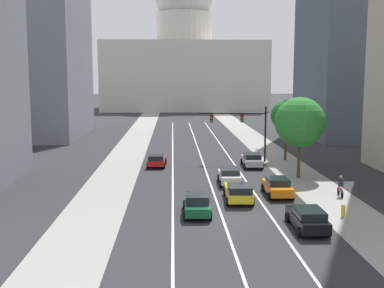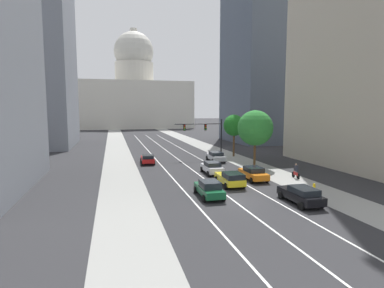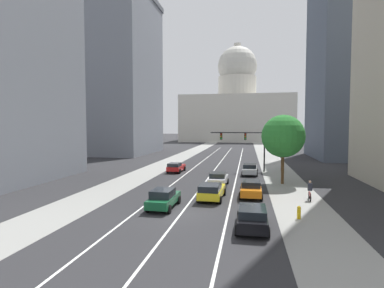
{
  "view_description": "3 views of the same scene",
  "coord_description": "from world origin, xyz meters",
  "px_view_note": "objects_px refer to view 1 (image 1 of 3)",
  "views": [
    {
      "loc": [
        -3.35,
        -31.69,
        9.62
      ],
      "look_at": [
        -1.27,
        20.96,
        2.28
      ],
      "focal_mm": 45.58,
      "sensor_mm": 36.0,
      "label": 1
    },
    {
      "loc": [
        -9.93,
        -24.17,
        7.78
      ],
      "look_at": [
        1.38,
        19.38,
        2.75
      ],
      "focal_mm": 28.88,
      "sensor_mm": 36.0,
      "label": 2
    },
    {
      "loc": [
        4.76,
        -21.43,
        6.41
      ],
      "look_at": [
        -2.73,
        19.46,
        4.01
      ],
      "focal_mm": 28.54,
      "sensor_mm": 36.0,
      "label": 3
    }
  ],
  "objects_px": {
    "street_tree_far_right": "(286,116)",
    "car_orange": "(277,186)",
    "car_silver": "(252,160)",
    "car_green": "(197,204)",
    "fire_hydrant": "(343,211)",
    "traffic_signal_mast": "(244,123)",
    "car_white": "(229,176)",
    "street_tree_near_right": "(300,122)",
    "car_black": "(308,218)",
    "cyclist": "(341,186)",
    "car_yellow": "(238,192)",
    "capitol_building": "(184,61)",
    "car_red": "(157,160)"
  },
  "relations": [
    {
      "from": "fire_hydrant",
      "to": "car_silver",
      "type": "bearing_deg",
      "value": 99.55
    },
    {
      "from": "car_orange",
      "to": "street_tree_near_right",
      "type": "distance_m",
      "value": 9.05
    },
    {
      "from": "street_tree_far_right",
      "to": "traffic_signal_mast",
      "type": "bearing_deg",
      "value": -170.71
    },
    {
      "from": "car_yellow",
      "to": "fire_hydrant",
      "type": "xyz_separation_m",
      "value": [
        6.62,
        -4.5,
        -0.31
      ]
    },
    {
      "from": "car_silver",
      "to": "car_red",
      "type": "bearing_deg",
      "value": 89.65
    },
    {
      "from": "capitol_building",
      "to": "car_red",
      "type": "bearing_deg",
      "value": -93.14
    },
    {
      "from": "car_black",
      "to": "cyclist",
      "type": "relative_size",
      "value": 2.65
    },
    {
      "from": "car_silver",
      "to": "street_tree_near_right",
      "type": "distance_m",
      "value": 8.2
    },
    {
      "from": "car_black",
      "to": "car_red",
      "type": "bearing_deg",
      "value": 25.06
    },
    {
      "from": "street_tree_far_right",
      "to": "car_orange",
      "type": "bearing_deg",
      "value": -105.06
    },
    {
      "from": "car_green",
      "to": "fire_hydrant",
      "type": "xyz_separation_m",
      "value": [
        10.0,
        -1.06,
        -0.31
      ]
    },
    {
      "from": "traffic_signal_mast",
      "to": "street_tree_near_right",
      "type": "xyz_separation_m",
      "value": [
        4.01,
        -8.98,
        0.96
      ]
    },
    {
      "from": "car_orange",
      "to": "street_tree_near_right",
      "type": "relative_size",
      "value": 0.57
    },
    {
      "from": "car_white",
      "to": "traffic_signal_mast",
      "type": "bearing_deg",
      "value": -12.64
    },
    {
      "from": "fire_hydrant",
      "to": "street_tree_far_right",
      "type": "distance_m",
      "value": 23.56
    },
    {
      "from": "car_orange",
      "to": "cyclist",
      "type": "bearing_deg",
      "value": -95.42
    },
    {
      "from": "car_green",
      "to": "car_orange",
      "type": "bearing_deg",
      "value": -51.61
    },
    {
      "from": "fire_hydrant",
      "to": "street_tree_near_right",
      "type": "height_order",
      "value": "street_tree_near_right"
    },
    {
      "from": "capitol_building",
      "to": "cyclist",
      "type": "distance_m",
      "value": 107.97
    },
    {
      "from": "car_orange",
      "to": "traffic_signal_mast",
      "type": "distance_m",
      "value": 16.38
    },
    {
      "from": "capitol_building",
      "to": "car_white",
      "type": "relative_size",
      "value": 10.78
    },
    {
      "from": "car_yellow",
      "to": "cyclist",
      "type": "relative_size",
      "value": 2.75
    },
    {
      "from": "car_white",
      "to": "street_tree_near_right",
      "type": "distance_m",
      "value": 8.7
    },
    {
      "from": "car_silver",
      "to": "street_tree_near_right",
      "type": "xyz_separation_m",
      "value": [
        3.53,
        -5.84,
        4.54
      ]
    },
    {
      "from": "car_yellow",
      "to": "car_black",
      "type": "bearing_deg",
      "value": -152.45
    },
    {
      "from": "car_orange",
      "to": "car_green",
      "type": "bearing_deg",
      "value": 127.74
    },
    {
      "from": "car_yellow",
      "to": "capitol_building",
      "type": "bearing_deg",
      "value": 3.07
    },
    {
      "from": "car_green",
      "to": "street_tree_near_right",
      "type": "relative_size",
      "value": 0.57
    },
    {
      "from": "car_white",
      "to": "car_yellow",
      "type": "xyz_separation_m",
      "value": [
        -0.01,
        -6.09,
        -0.01
      ]
    },
    {
      "from": "street_tree_near_right",
      "to": "car_red",
      "type": "bearing_deg",
      "value": 155.42
    },
    {
      "from": "car_black",
      "to": "street_tree_far_right",
      "type": "bearing_deg",
      "value": -9.57
    },
    {
      "from": "car_green",
      "to": "fire_hydrant",
      "type": "bearing_deg",
      "value": -95.08
    },
    {
      "from": "car_silver",
      "to": "street_tree_far_right",
      "type": "height_order",
      "value": "street_tree_far_right"
    },
    {
      "from": "capitol_building",
      "to": "street_tree_far_right",
      "type": "relative_size",
      "value": 6.61
    },
    {
      "from": "street_tree_far_right",
      "to": "car_yellow",
      "type": "bearing_deg",
      "value": -113.14
    },
    {
      "from": "car_yellow",
      "to": "car_orange",
      "type": "relative_size",
      "value": 1.08
    },
    {
      "from": "car_black",
      "to": "fire_hydrant",
      "type": "relative_size",
      "value": 5.01
    },
    {
      "from": "traffic_signal_mast",
      "to": "street_tree_far_right",
      "type": "distance_m",
      "value": 5.13
    },
    {
      "from": "street_tree_far_right",
      "to": "cyclist",
      "type": "bearing_deg",
      "value": -88.35
    },
    {
      "from": "car_silver",
      "to": "traffic_signal_mast",
      "type": "relative_size",
      "value": 0.61
    },
    {
      "from": "car_yellow",
      "to": "street_tree_far_right",
      "type": "bearing_deg",
      "value": -20.97
    },
    {
      "from": "car_green",
      "to": "street_tree_far_right",
      "type": "distance_m",
      "value": 25.11
    },
    {
      "from": "car_green",
      "to": "car_silver",
      "type": "bearing_deg",
      "value": -19.68
    },
    {
      "from": "fire_hydrant",
      "to": "car_orange",
      "type": "bearing_deg",
      "value": 117.16
    },
    {
      "from": "car_white",
      "to": "street_tree_near_right",
      "type": "height_order",
      "value": "street_tree_near_right"
    },
    {
      "from": "fire_hydrant",
      "to": "cyclist",
      "type": "bearing_deg",
      "value": 72.58
    },
    {
      "from": "street_tree_far_right",
      "to": "car_green",
      "type": "bearing_deg",
      "value": -117.22
    },
    {
      "from": "car_white",
      "to": "car_black",
      "type": "height_order",
      "value": "car_white"
    },
    {
      "from": "capitol_building",
      "to": "car_orange",
      "type": "relative_size",
      "value": 10.48
    },
    {
      "from": "car_red",
      "to": "cyclist",
      "type": "relative_size",
      "value": 2.4
    }
  ]
}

